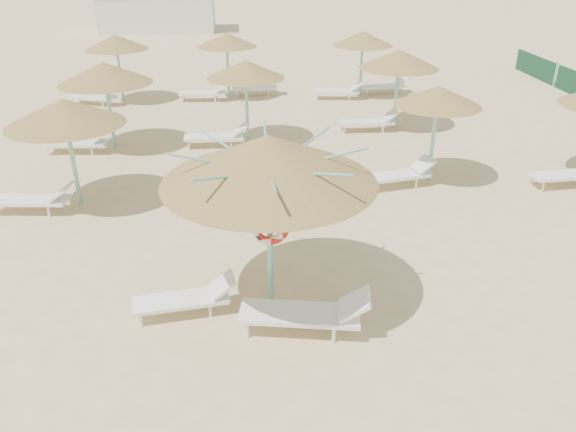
{
  "coord_description": "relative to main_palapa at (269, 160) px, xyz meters",
  "views": [
    {
      "loc": [
        -0.27,
        -8.4,
        6.08
      ],
      "look_at": [
        0.54,
        1.18,
        1.3
      ],
      "focal_mm": 35.0,
      "sensor_mm": 36.0,
      "label": 1
    }
  ],
  "objects": [
    {
      "name": "palapa_field",
      "position": [
        0.74,
        9.61,
        -0.52
      ],
      "size": [
        18.12,
        12.92,
        2.72
      ],
      "color": "#6EBFB2",
      "rests_on": "ground"
    },
    {
      "name": "lounger_main_b",
      "position": [
        0.58,
        -0.87,
        -2.45
      ],
      "size": [
        2.28,
        1.02,
        0.8
      ],
      "rotation": [
        0.0,
        0.0,
        -0.17
      ],
      "color": "white",
      "rests_on": "ground"
    },
    {
      "name": "service_hut",
      "position": [
        -6.15,
        34.8,
        -1.19
      ],
      "size": [
        8.4,
        4.4,
        3.25
      ],
      "color": "silver",
      "rests_on": "ground"
    },
    {
      "name": "lounger_main_a",
      "position": [
        -1.5,
        -0.17,
        -2.52
      ],
      "size": [
        1.88,
        0.8,
        0.66
      ],
      "rotation": [
        0.0,
        0.0,
        0.15
      ],
      "color": "white",
      "rests_on": "ground"
    },
    {
      "name": "ground",
      "position": [
        -0.15,
        -0.2,
        -2.83
      ],
      "size": [
        120.0,
        120.0,
        0.0
      ],
      "primitive_type": "plane",
      "color": "#D2B880",
      "rests_on": "ground"
    },
    {
      "name": "main_palapa",
      "position": [
        0.0,
        0.0,
        0.0
      ],
      "size": [
        3.63,
        3.63,
        3.25
      ],
      "color": "#6EBFB2",
      "rests_on": "ground"
    }
  ]
}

